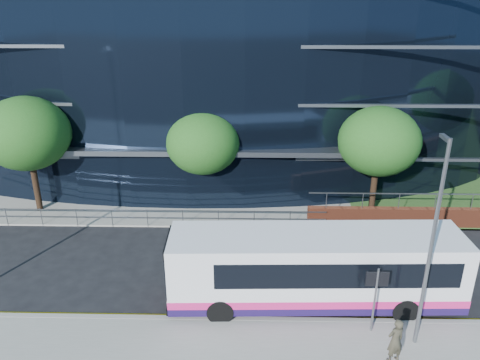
{
  "coord_description": "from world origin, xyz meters",
  "views": [
    {
      "loc": [
        -0.27,
        -16.36,
        12.45
      ],
      "look_at": [
        -0.82,
        8.0,
        2.52
      ],
      "focal_mm": 35.0,
      "sensor_mm": 36.0,
      "label": 1
    }
  ],
  "objects_px": {
    "city_bus": "(318,268)",
    "pedestrian_b": "(395,341)",
    "tree_far_a": "(27,134)",
    "tree_far_c": "(379,141)",
    "tree_dist_e": "(458,63)",
    "tree_far_b": "(203,143)",
    "street_sign": "(376,287)",
    "streetlight_east": "(432,242)"
  },
  "relations": [
    {
      "from": "tree_far_c",
      "to": "tree_dist_e",
      "type": "xyz_separation_m",
      "value": [
        17.0,
        31.0,
        0.0
      ]
    },
    {
      "from": "tree_far_a",
      "to": "tree_far_c",
      "type": "height_order",
      "value": "tree_far_a"
    },
    {
      "from": "tree_far_c",
      "to": "tree_dist_e",
      "type": "distance_m",
      "value": 35.36
    },
    {
      "from": "street_sign",
      "to": "city_bus",
      "type": "xyz_separation_m",
      "value": [
        -1.92,
        1.88,
        -0.42
      ]
    },
    {
      "from": "tree_far_a",
      "to": "tree_far_b",
      "type": "xyz_separation_m",
      "value": [
        10.0,
        0.5,
        -0.65
      ]
    },
    {
      "from": "pedestrian_b",
      "to": "streetlight_east",
      "type": "bearing_deg",
      "value": -157.95
    },
    {
      "from": "streetlight_east",
      "to": "pedestrian_b",
      "type": "bearing_deg",
      "value": -137.56
    },
    {
      "from": "street_sign",
      "to": "tree_far_c",
      "type": "bearing_deg",
      "value": 76.71
    },
    {
      "from": "tree_far_a",
      "to": "tree_dist_e",
      "type": "xyz_separation_m",
      "value": [
        37.0,
        31.0,
        -0.33
      ]
    },
    {
      "from": "city_bus",
      "to": "tree_dist_e",
      "type": "bearing_deg",
      "value": 59.88
    },
    {
      "from": "tree_dist_e",
      "to": "streetlight_east",
      "type": "relative_size",
      "value": 0.81
    },
    {
      "from": "tree_far_b",
      "to": "tree_dist_e",
      "type": "xyz_separation_m",
      "value": [
        27.0,
        30.5,
        0.33
      ]
    },
    {
      "from": "city_bus",
      "to": "pedestrian_b",
      "type": "relative_size",
      "value": 6.83
    },
    {
      "from": "tree_far_a",
      "to": "tree_dist_e",
      "type": "height_order",
      "value": "tree_far_a"
    },
    {
      "from": "street_sign",
      "to": "streetlight_east",
      "type": "distance_m",
      "value": 2.8
    },
    {
      "from": "tree_far_b",
      "to": "street_sign",
      "type": "bearing_deg",
      "value": -55.92
    },
    {
      "from": "tree_far_b",
      "to": "tree_far_a",
      "type": "bearing_deg",
      "value": -177.14
    },
    {
      "from": "tree_far_b",
      "to": "pedestrian_b",
      "type": "xyz_separation_m",
      "value": [
        7.89,
        -12.69,
        -3.17
      ]
    },
    {
      "from": "city_bus",
      "to": "pedestrian_b",
      "type": "bearing_deg",
      "value": -58.23
    },
    {
      "from": "tree_far_c",
      "to": "pedestrian_b",
      "type": "relative_size",
      "value": 3.66
    },
    {
      "from": "tree_far_a",
      "to": "tree_far_b",
      "type": "relative_size",
      "value": 1.15
    },
    {
      "from": "tree_far_a",
      "to": "tree_far_b",
      "type": "height_order",
      "value": "tree_far_a"
    },
    {
      "from": "tree_far_c",
      "to": "streetlight_east",
      "type": "relative_size",
      "value": 0.81
    },
    {
      "from": "street_sign",
      "to": "tree_far_a",
      "type": "xyz_separation_m",
      "value": [
        -17.5,
        10.59,
        2.71
      ]
    },
    {
      "from": "tree_dist_e",
      "to": "streetlight_east",
      "type": "distance_m",
      "value": 45.85
    },
    {
      "from": "city_bus",
      "to": "pedestrian_b",
      "type": "height_order",
      "value": "city_bus"
    },
    {
      "from": "streetlight_east",
      "to": "tree_far_b",
      "type": "bearing_deg",
      "value": 127.63
    },
    {
      "from": "tree_far_c",
      "to": "pedestrian_b",
      "type": "xyz_separation_m",
      "value": [
        -2.11,
        -12.19,
        -3.5
      ]
    },
    {
      "from": "tree_far_b",
      "to": "tree_far_c",
      "type": "xyz_separation_m",
      "value": [
        10.0,
        -0.5,
        0.33
      ]
    },
    {
      "from": "tree_far_a",
      "to": "tree_far_c",
      "type": "xyz_separation_m",
      "value": [
        20.0,
        0.0,
        -0.33
      ]
    },
    {
      "from": "tree_far_a",
      "to": "tree_dist_e",
      "type": "bearing_deg",
      "value": 39.96
    },
    {
      "from": "street_sign",
      "to": "pedestrian_b",
      "type": "xyz_separation_m",
      "value": [
        0.39,
        -1.6,
        -1.11
      ]
    },
    {
      "from": "tree_far_a",
      "to": "pedestrian_b",
      "type": "bearing_deg",
      "value": -34.25
    },
    {
      "from": "streetlight_east",
      "to": "tree_far_a",
      "type": "bearing_deg",
      "value": 149.54
    },
    {
      "from": "streetlight_east",
      "to": "city_bus",
      "type": "height_order",
      "value": "streetlight_east"
    },
    {
      "from": "street_sign",
      "to": "tree_far_c",
      "type": "xyz_separation_m",
      "value": [
        2.5,
        10.59,
        2.39
      ]
    },
    {
      "from": "pedestrian_b",
      "to": "tree_far_a",
      "type": "bearing_deg",
      "value": -54.65
    },
    {
      "from": "tree_far_b",
      "to": "pedestrian_b",
      "type": "distance_m",
      "value": 15.27
    },
    {
      "from": "tree_dist_e",
      "to": "streetlight_east",
      "type": "height_order",
      "value": "streetlight_east"
    },
    {
      "from": "tree_dist_e",
      "to": "pedestrian_b",
      "type": "relative_size",
      "value": 3.66
    },
    {
      "from": "tree_far_b",
      "to": "city_bus",
      "type": "distance_m",
      "value": 11.05
    },
    {
      "from": "tree_far_b",
      "to": "streetlight_east",
      "type": "xyz_separation_m",
      "value": [
        9.0,
        -11.67,
        0.23
      ]
    }
  ]
}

